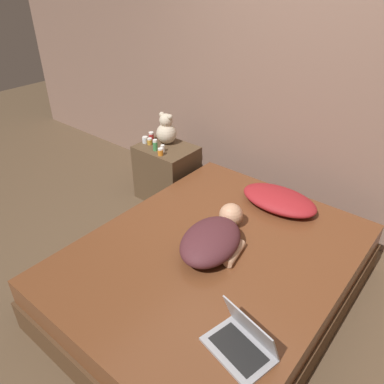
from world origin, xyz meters
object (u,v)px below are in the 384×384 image
(bottle_white, at_px, (163,148))
(bottle_green, at_px, (155,145))
(bottle_red, at_px, (151,136))
(laptop, at_px, (243,341))
(bottle_orange, at_px, (160,152))
(pillow, at_px, (279,200))
(person_lying, at_px, (214,238))
(teddy_bear, at_px, (166,130))
(bottle_clear, at_px, (145,140))
(bottle_amber, at_px, (150,141))

(bottle_white, bearing_deg, bottle_green, -157.11)
(bottle_red, bearing_deg, laptop, -34.33)
(bottle_white, distance_m, bottle_red, 0.29)
(laptop, distance_m, bottle_orange, 1.97)
(pillow, xyz_separation_m, person_lying, (-0.09, -0.73, 0.03))
(teddy_bear, xyz_separation_m, bottle_clear, (-0.16, -0.13, -0.10))
(laptop, bearing_deg, bottle_amber, 159.56)
(bottle_orange, xyz_separation_m, bottle_amber, (-0.24, 0.10, -0.00))
(bottle_orange, bearing_deg, pillow, 6.61)
(pillow, bearing_deg, teddy_bear, 175.40)
(bottle_clear, bearing_deg, bottle_red, 90.06)
(pillow, height_order, teddy_bear, teddy_bear)
(laptop, bearing_deg, teddy_bear, 155.28)
(bottle_orange, distance_m, bottle_green, 0.12)
(person_lying, bearing_deg, teddy_bear, 133.83)
(person_lying, height_order, bottle_clear, bottle_clear)
(bottle_clear, relative_size, bottle_white, 0.99)
(person_lying, height_order, bottle_green, bottle_green)
(laptop, bearing_deg, person_lying, 150.13)
(teddy_bear, relative_size, bottle_amber, 4.67)
(bottle_orange, relative_size, bottle_red, 0.82)
(bottle_white, relative_size, bottle_amber, 0.98)
(laptop, distance_m, bottle_clear, 2.28)
(person_lying, xyz_separation_m, bottle_clear, (-1.35, 0.70, 0.08))
(person_lying, xyz_separation_m, bottle_green, (-1.15, 0.64, 0.11))
(bottle_white, xyz_separation_m, bottle_red, (-0.26, 0.12, 0.01))
(bottle_orange, xyz_separation_m, bottle_green, (-0.11, 0.04, 0.02))
(person_lying, height_order, bottle_amber, bottle_amber)
(bottle_clear, distance_m, bottle_amber, 0.06)
(laptop, height_order, bottle_clear, laptop)
(laptop, height_order, bottle_white, laptop)
(bottle_orange, height_order, bottle_red, bottle_red)
(pillow, xyz_separation_m, bottle_white, (-1.18, -0.06, 0.11))
(bottle_white, bearing_deg, person_lying, -31.45)
(person_lying, distance_m, laptop, 0.78)
(bottle_green, xyz_separation_m, bottle_clear, (-0.20, 0.06, -0.02))
(bottle_orange, xyz_separation_m, bottle_red, (-0.30, 0.19, 0.01))
(bottle_clear, relative_size, bottle_amber, 0.97)
(bottle_red, bearing_deg, bottle_green, -36.73)
(teddy_bear, bearing_deg, bottle_red, -164.25)
(pillow, distance_m, bottle_green, 1.26)
(pillow, relative_size, bottle_orange, 9.06)
(bottle_green, relative_size, bottle_clear, 1.72)
(teddy_bear, distance_m, bottle_white, 0.22)
(laptop, bearing_deg, bottle_orange, 158.23)
(person_lying, xyz_separation_m, teddy_bear, (-1.19, 0.83, 0.18))
(bottle_amber, bearing_deg, person_lying, -28.43)
(bottle_green, bearing_deg, laptop, -34.05)
(bottle_clear, bearing_deg, bottle_white, -7.08)
(pillow, distance_m, person_lying, 0.73)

